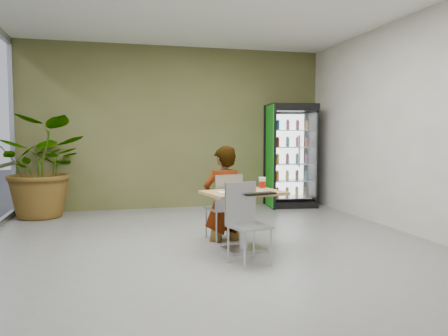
% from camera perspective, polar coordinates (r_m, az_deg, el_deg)
% --- Properties ---
extents(ground, '(7.00, 7.00, 0.00)m').
position_cam_1_polar(ground, '(5.51, -1.09, -10.91)').
color(ground, slate).
rests_on(ground, ground).
extents(room_envelope, '(6.00, 7.00, 3.20)m').
position_cam_1_polar(room_envelope, '(5.32, -1.11, 5.96)').
color(room_envelope, silver).
rests_on(room_envelope, ground).
extents(dining_table, '(1.06, 0.84, 0.75)m').
position_cam_1_polar(dining_table, '(5.47, 2.56, -5.29)').
color(dining_table, tan).
rests_on(dining_table, ground).
extents(chair_far, '(0.48, 0.49, 0.92)m').
position_cam_1_polar(chair_far, '(5.97, 0.22, -4.45)').
color(chair_far, '#A8AAAD').
rests_on(chair_far, ground).
extents(chair_near, '(0.50, 0.50, 0.91)m').
position_cam_1_polar(chair_near, '(4.96, 2.75, -6.29)').
color(chair_near, '#A8AAAD').
rests_on(chair_near, ground).
extents(seated_woman, '(0.66, 0.49, 1.60)m').
position_cam_1_polar(seated_woman, '(6.01, -0.06, -4.75)').
color(seated_woman, black).
rests_on(seated_woman, ground).
extents(pizza_plate, '(0.29, 0.22, 0.03)m').
position_cam_1_polar(pizza_plate, '(5.47, 2.45, -2.84)').
color(pizza_plate, white).
rests_on(pizza_plate, dining_table).
extents(soda_cup, '(0.09, 0.09, 0.16)m').
position_cam_1_polar(soda_cup, '(5.57, 5.03, -2.08)').
color(soda_cup, white).
rests_on(soda_cup, dining_table).
extents(napkin_stack, '(0.15, 0.15, 0.02)m').
position_cam_1_polar(napkin_stack, '(5.23, 0.04, -3.24)').
color(napkin_stack, white).
rests_on(napkin_stack, dining_table).
extents(cafeteria_tray, '(0.46, 0.38, 0.02)m').
position_cam_1_polar(cafeteria_tray, '(5.20, 4.16, -3.26)').
color(cafeteria_tray, black).
rests_on(cafeteria_tray, dining_table).
extents(beverage_fridge, '(1.04, 0.85, 2.08)m').
position_cam_1_polar(beverage_fridge, '(8.99, 8.78, 1.61)').
color(beverage_fridge, black).
rests_on(beverage_fridge, ground).
extents(potted_plant, '(1.92, 1.76, 1.79)m').
position_cam_1_polar(potted_plant, '(8.31, -22.49, 0.13)').
color(potted_plant, '#276228').
rests_on(potted_plant, ground).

